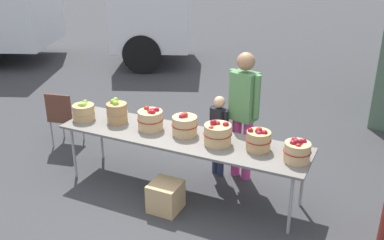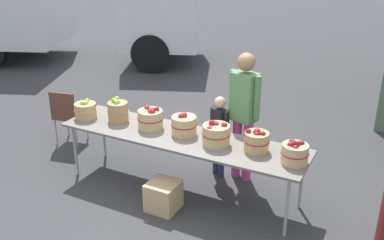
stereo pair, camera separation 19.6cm
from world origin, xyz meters
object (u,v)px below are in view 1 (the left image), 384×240
Objects in this scene: apple_basket_red_4 at (297,151)px; box_truck at (7,1)px; child_customer at (219,130)px; apple_basket_red_2 at (218,134)px; apple_basket_red_3 at (258,140)px; apple_basket_green_0 at (84,111)px; produce_crate at (166,196)px; apple_basket_red_1 at (185,125)px; folding_chair at (63,114)px; market_table at (181,139)px; apple_basket_red_0 at (150,119)px; vendor_adult at (244,107)px; apple_basket_green_1 at (117,112)px.

apple_basket_red_4 is 8.93m from box_truck.
child_customer reaches higher than apple_basket_red_4.
apple_basket_red_2 is 0.47m from apple_basket_red_3.
apple_basket_red_4 is (2.78, 0.04, 0.01)m from apple_basket_green_0.
apple_basket_red_3 is 0.46m from apple_basket_red_4.
produce_crate is (-0.45, -0.46, -0.70)m from apple_basket_red_2.
apple_basket_green_0 is at bearing -177.02° from apple_basket_red_3.
child_customer is at bearing 63.33° from apple_basket_red_1.
apple_basket_green_0 is 0.90× the size of apple_basket_red_2.
box_truck is 9.23× the size of folding_chair.
box_truck is at bearing 151.96° from apple_basket_red_2.
box_truck is (-6.66, 3.72, 0.61)m from apple_basket_red_1.
folding_chair is (-2.18, 0.40, -0.21)m from market_table.
folding_chair is at bearing 171.43° from apple_basket_red_1.
child_customer is 0.14× the size of box_truck.
apple_basket_red_0 reaches higher than apple_basket_green_0.
apple_basket_red_1 reaches higher than folding_chair.
box_truck is at bearing -8.31° from vendor_adult.
market_table is 10.33× the size of apple_basket_red_4.
apple_basket_red_0 is 1.10× the size of apple_basket_red_4.
apple_basket_red_3 is 0.04× the size of box_truck.
apple_basket_green_1 reaches higher than apple_basket_red_3.
apple_basket_red_4 is at bearing 156.53° from vendor_adult.
folding_chair is (-2.19, 0.33, -0.37)m from apple_basket_red_1.
box_truck is at bearing 143.72° from apple_basket_green_0.
apple_basket_red_2 is 0.65m from child_customer.
apple_basket_red_2 is (0.92, -0.04, -0.00)m from apple_basket_red_0.
apple_basket_green_1 is 1.62m from vendor_adult.
apple_basket_red_2 reaches higher than apple_basket_red_3.
apple_basket_green_1 is at bearing 37.15° from vendor_adult.
vendor_adult is at bearing -140.31° from child_customer.
apple_basket_red_1 is at bearing 5.71° from apple_basket_green_0.
produce_crate is (1.41, -0.39, -0.69)m from apple_basket_green_0.
apple_basket_red_1 is 0.92× the size of produce_crate.
apple_basket_green_0 is at bearing -174.29° from apple_basket_red_1.
apple_basket_green_1 is 0.28× the size of child_customer.
box_truck is at bearing 1.04° from child_customer.
market_table is 0.71m from produce_crate.
box_truck reaches higher than apple_basket_red_3.
apple_basket_green_0 is 1.41m from apple_basket_red_1.
market_table is 7.70m from box_truck.
apple_basket_red_2 is at bearing -1.61° from apple_basket_green_1.
apple_basket_red_1 is at bearing 90.92° from produce_crate.
apple_basket_red_2 is 0.30× the size of child_customer.
vendor_adult reaches higher than produce_crate.
apple_basket_red_3 is 0.84× the size of produce_crate.
apple_basket_red_4 is (1.38, -0.10, -0.01)m from apple_basket_red_1.
produce_crate is (2.20, -0.86, -0.33)m from folding_chair.
market_table reaches higher than produce_crate.
apple_basket_red_4 is (1.39, -0.03, 0.15)m from market_table.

